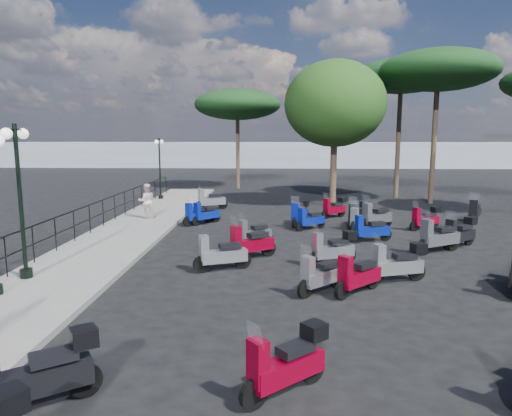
{
  "coord_description": "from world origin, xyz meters",
  "views": [
    {
      "loc": [
        -0.82,
        -13.25,
        3.81
      ],
      "look_at": [
        -1.47,
        3.21,
        1.2
      ],
      "focal_mm": 32.0,
      "sensor_mm": 36.0,
      "label": 1
    }
  ],
  "objects_px": {
    "scooter_1": "(39,374)",
    "scooter_30": "(197,215)",
    "broadleaf_tree": "(335,104)",
    "scooter_3": "(221,255)",
    "scooter_13": "(321,276)",
    "scooter_16": "(359,220)",
    "scooter_28": "(425,219)",
    "scooter_7": "(358,276)",
    "scooter_14": "(398,264)",
    "scooter_15": "(370,230)",
    "scooter_23": "(358,215)",
    "pedestrian_far": "(147,201)",
    "scooter_8": "(333,249)",
    "scooter_11": "(300,214)",
    "scooter_17": "(334,208)",
    "pine_1": "(438,71)",
    "scooter_29": "(474,212)",
    "lamp_post_1": "(20,192)",
    "lamp_post_2": "(160,164)",
    "scooter_5": "(211,201)",
    "pine_0": "(401,77)",
    "scooter_10": "(310,220)",
    "scooter_4": "(206,214)",
    "scooter_2": "(250,244)",
    "pine_2": "(238,105)",
    "scooter_21": "(438,238)",
    "scooter_22": "(376,217)",
    "scooter_27": "(460,233)",
    "scooter_6": "(286,364)"
  },
  "relations": [
    {
      "from": "scooter_3",
      "to": "scooter_17",
      "type": "xyz_separation_m",
      "value": [
        4.32,
        8.7,
        -0.01
      ]
    },
    {
      "from": "scooter_29",
      "to": "scooter_30",
      "type": "distance_m",
      "value": 12.16
    },
    {
      "from": "pine_2",
      "to": "scooter_7",
      "type": "bearing_deg",
      "value": -78.28
    },
    {
      "from": "lamp_post_1",
      "to": "scooter_1",
      "type": "distance_m",
      "value": 6.59
    },
    {
      "from": "broadleaf_tree",
      "to": "scooter_7",
      "type": "bearing_deg",
      "value": -94.8
    },
    {
      "from": "scooter_13",
      "to": "broadleaf_tree",
      "type": "xyz_separation_m",
      "value": [
        2.09,
        14.4,
        5.06
      ]
    },
    {
      "from": "lamp_post_2",
      "to": "scooter_13",
      "type": "bearing_deg",
      "value": -57.22
    },
    {
      "from": "scooter_7",
      "to": "scooter_14",
      "type": "xyz_separation_m",
      "value": [
        1.21,
        0.97,
        0.05
      ]
    },
    {
      "from": "scooter_15",
      "to": "scooter_29",
      "type": "relative_size",
      "value": 0.97
    },
    {
      "from": "scooter_27",
      "to": "scooter_28",
      "type": "relative_size",
      "value": 1.02
    },
    {
      "from": "scooter_17",
      "to": "pine_1",
      "type": "distance_m",
      "value": 10.47
    },
    {
      "from": "scooter_8",
      "to": "scooter_16",
      "type": "xyz_separation_m",
      "value": [
        1.71,
        5.23,
        -0.06
      ]
    },
    {
      "from": "lamp_post_1",
      "to": "scooter_13",
      "type": "relative_size",
      "value": 3.08
    },
    {
      "from": "lamp_post_1",
      "to": "scooter_8",
      "type": "relative_size",
      "value": 2.59
    },
    {
      "from": "lamp_post_2",
      "to": "scooter_27",
      "type": "relative_size",
      "value": 2.45
    },
    {
      "from": "scooter_16",
      "to": "scooter_28",
      "type": "xyz_separation_m",
      "value": [
        2.73,
        0.12,
        0.03
      ]
    },
    {
      "from": "broadleaf_tree",
      "to": "scooter_29",
      "type": "bearing_deg",
      "value": -42.04
    },
    {
      "from": "pine_0",
      "to": "scooter_1",
      "type": "bearing_deg",
      "value": -115.41
    },
    {
      "from": "scooter_4",
      "to": "scooter_15",
      "type": "distance_m",
      "value": 7.21
    },
    {
      "from": "scooter_13",
      "to": "scooter_4",
      "type": "bearing_deg",
      "value": -17.18
    },
    {
      "from": "scooter_14",
      "to": "pine_0",
      "type": "bearing_deg",
      "value": -31.04
    },
    {
      "from": "pine_1",
      "to": "scooter_5",
      "type": "bearing_deg",
      "value": -166.92
    },
    {
      "from": "broadleaf_tree",
      "to": "scooter_3",
      "type": "bearing_deg",
      "value": -110.59
    },
    {
      "from": "scooter_2",
      "to": "lamp_post_2",
      "type": "bearing_deg",
      "value": -9.55
    },
    {
      "from": "lamp_post_1",
      "to": "scooter_16",
      "type": "height_order",
      "value": "lamp_post_1"
    },
    {
      "from": "scooter_3",
      "to": "pine_2",
      "type": "relative_size",
      "value": 0.23
    },
    {
      "from": "scooter_15",
      "to": "pine_0",
      "type": "relative_size",
      "value": 0.19
    },
    {
      "from": "scooter_29",
      "to": "scooter_16",
      "type": "bearing_deg",
      "value": 46.23
    },
    {
      "from": "scooter_21",
      "to": "scooter_23",
      "type": "relative_size",
      "value": 1.1
    },
    {
      "from": "scooter_7",
      "to": "scooter_11",
      "type": "xyz_separation_m",
      "value": [
        -0.93,
        8.58,
        0.05
      ]
    },
    {
      "from": "scooter_1",
      "to": "scooter_30",
      "type": "height_order",
      "value": "scooter_1"
    },
    {
      "from": "pedestrian_far",
      "to": "scooter_8",
      "type": "relative_size",
      "value": 1.01
    },
    {
      "from": "lamp_post_2",
      "to": "scooter_8",
      "type": "height_order",
      "value": "lamp_post_2"
    },
    {
      "from": "lamp_post_2",
      "to": "scooter_21",
      "type": "xyz_separation_m",
      "value": [
        12.07,
        -11.61,
        -1.65
      ]
    },
    {
      "from": "scooter_17",
      "to": "broadleaf_tree",
      "type": "distance_m",
      "value": 6.4
    },
    {
      "from": "scooter_15",
      "to": "scooter_23",
      "type": "height_order",
      "value": "scooter_23"
    },
    {
      "from": "scooter_17",
      "to": "scooter_7",
      "type": "bearing_deg",
      "value": 135.17
    },
    {
      "from": "lamp_post_1",
      "to": "scooter_4",
      "type": "bearing_deg",
      "value": 61.79
    },
    {
      "from": "scooter_16",
      "to": "scooter_21",
      "type": "height_order",
      "value": "scooter_21"
    },
    {
      "from": "scooter_14",
      "to": "scooter_15",
      "type": "bearing_deg",
      "value": -19.74
    },
    {
      "from": "lamp_post_2",
      "to": "broadleaf_tree",
      "type": "distance_m",
      "value": 10.55
    },
    {
      "from": "scooter_23",
      "to": "scooter_3",
      "type": "bearing_deg",
      "value": 84.62
    },
    {
      "from": "scooter_14",
      "to": "pine_1",
      "type": "bearing_deg",
      "value": -38.04
    },
    {
      "from": "lamp_post_2",
      "to": "scooter_5",
      "type": "relative_size",
      "value": 2.17
    },
    {
      "from": "scooter_2",
      "to": "scooter_23",
      "type": "relative_size",
      "value": 1.0
    },
    {
      "from": "scooter_4",
      "to": "scooter_8",
      "type": "distance_m",
      "value": 7.82
    },
    {
      "from": "scooter_6",
      "to": "scooter_23",
      "type": "xyz_separation_m",
      "value": [
        3.36,
        12.68,
        0.04
      ]
    },
    {
      "from": "scooter_1",
      "to": "scooter_22",
      "type": "relative_size",
      "value": 0.99
    },
    {
      "from": "scooter_10",
      "to": "scooter_28",
      "type": "distance_m",
      "value": 4.72
    },
    {
      "from": "lamp_post_1",
      "to": "scooter_29",
      "type": "height_order",
      "value": "lamp_post_1"
    }
  ]
}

